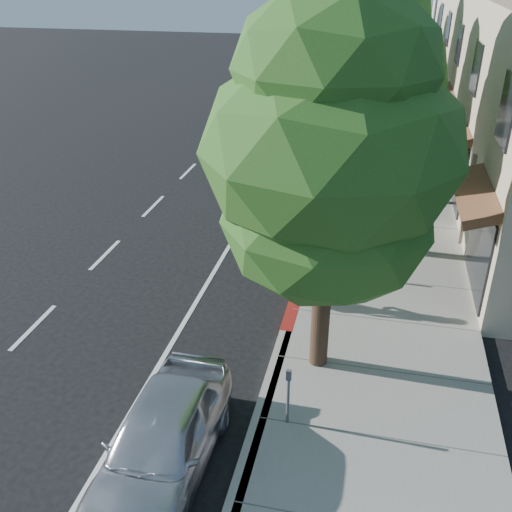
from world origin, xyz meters
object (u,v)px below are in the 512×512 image
(street_tree_4, at_px, (375,36))
(white_pickup, at_px, (314,111))
(bicycle, at_px, (268,243))
(street_tree_5, at_px, (378,27))
(cyclist, at_px, (303,276))
(street_tree_1, at_px, (354,81))
(street_tree_2, at_px, (364,60))
(near_car_a, at_px, (162,440))
(silver_suv, at_px, (310,178))
(street_tree_0, at_px, (331,156))
(pedestrian, at_px, (411,179))
(dark_suv_far, at_px, (346,82))
(street_tree_3, at_px, (372,33))
(dark_sedan, at_px, (295,148))

(street_tree_4, xyz_separation_m, white_pickup, (-2.78, -3.40, -3.54))
(street_tree_4, relative_size, bicycle, 4.05)
(street_tree_5, relative_size, cyclist, 3.93)
(street_tree_1, bearing_deg, cyclist, -101.45)
(street_tree_2, height_order, near_car_a, street_tree_2)
(bicycle, relative_size, silver_suv, 0.29)
(street_tree_0, bearing_deg, pedestrian, 78.46)
(dark_suv_far, xyz_separation_m, near_car_a, (-0.53, -33.03, -0.01))
(street_tree_4, height_order, street_tree_5, street_tree_5)
(street_tree_2, xyz_separation_m, street_tree_3, (0.00, 6.00, 0.29))
(cyclist, height_order, white_pickup, cyclist)
(pedestrian, bearing_deg, street_tree_4, -111.02)
(street_tree_2, bearing_deg, street_tree_3, 90.00)
(white_pickup, bearing_deg, pedestrian, -62.02)
(street_tree_5, relative_size, pedestrian, 4.61)
(street_tree_3, distance_m, white_pickup, 5.75)
(street_tree_1, bearing_deg, pedestrian, 64.40)
(silver_suv, distance_m, pedestrian, 3.72)
(street_tree_0, xyz_separation_m, street_tree_2, (0.00, 12.00, -0.07))
(silver_suv, relative_size, near_car_a, 1.39)
(dark_suv_far, bearing_deg, street_tree_0, -84.29)
(dark_sedan, distance_m, white_pickup, 7.05)
(street_tree_2, distance_m, street_tree_3, 6.01)
(white_pickup, xyz_separation_m, pedestrian, (4.91, -10.14, 0.11))
(street_tree_1, bearing_deg, street_tree_4, 90.00)
(street_tree_3, bearing_deg, near_car_a, -96.15)
(street_tree_5, bearing_deg, street_tree_3, -90.00)
(street_tree_5, bearing_deg, street_tree_2, -90.00)
(dark_sedan, bearing_deg, near_car_a, -86.59)
(bicycle, height_order, dark_sedan, dark_sedan)
(street_tree_3, xyz_separation_m, cyclist, (-0.72, -15.58, -4.23))
(street_tree_1, relative_size, cyclist, 4.67)
(street_tree_0, bearing_deg, street_tree_4, 90.00)
(street_tree_0, relative_size, cyclist, 4.45)
(street_tree_3, xyz_separation_m, silver_suv, (-1.56, -8.00, -4.30))
(street_tree_5, xyz_separation_m, cyclist, (-0.72, -27.58, -3.32))
(street_tree_1, xyz_separation_m, cyclist, (-0.72, -3.58, -4.27))
(street_tree_2, xyz_separation_m, street_tree_5, (0.00, 18.00, -0.61))
(street_tree_1, bearing_deg, white_pickup, 100.77)
(street_tree_3, bearing_deg, bicycle, -99.39)
(silver_suv, bearing_deg, street_tree_3, 75.05)
(cyclist, bearing_deg, white_pickup, -13.66)
(street_tree_1, xyz_separation_m, dark_sedan, (-2.72, 7.55, -4.32))
(street_tree_2, relative_size, dark_suv_far, 1.82)
(bicycle, bearing_deg, street_tree_0, -139.36)
(street_tree_3, relative_size, pedestrian, 5.38)
(dark_sedan, distance_m, near_car_a, 17.06)
(street_tree_1, xyz_separation_m, dark_suv_far, (-1.79, 23.53, -4.44))
(near_car_a, bearing_deg, silver_suv, 87.33)
(street_tree_3, distance_m, cyclist, 16.15)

